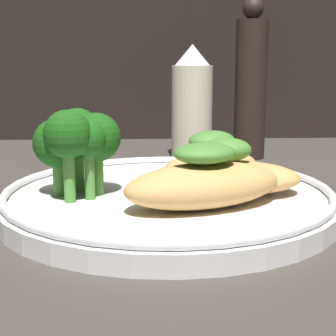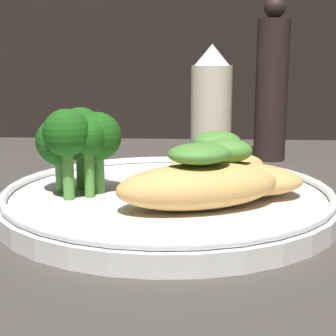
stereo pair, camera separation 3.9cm
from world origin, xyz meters
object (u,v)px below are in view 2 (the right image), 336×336
at_px(broccoli_bunch, 79,138).
at_px(sauce_bottle, 211,105).
at_px(pepper_grinder, 272,86).
at_px(plate, 168,199).

relative_size(broccoli_bunch, sauce_bottle, 0.51).
xyz_separation_m(broccoli_bunch, pepper_grinder, (0.17, 0.22, 0.03)).
bearing_deg(pepper_grinder, plate, -115.91).
xyz_separation_m(broccoli_bunch, sauce_bottle, (0.10, 0.22, 0.01)).
relative_size(plate, broccoli_bunch, 3.79).
distance_m(plate, sauce_bottle, 0.23).
xyz_separation_m(plate, broccoli_bunch, (-0.07, -0.00, 0.05)).
bearing_deg(pepper_grinder, broccoli_bunch, -128.02).
bearing_deg(broccoli_bunch, pepper_grinder, 51.98).
distance_m(broccoli_bunch, sauce_bottle, 0.24).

